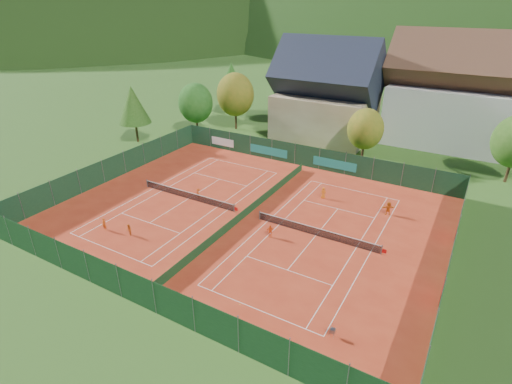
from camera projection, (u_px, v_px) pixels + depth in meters
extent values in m
plane|color=#2C561B|center=(247.00, 216.00, 43.06)|extent=(600.00, 600.00, 0.00)
cube|color=#B3321A|center=(247.00, 216.00, 43.04)|extent=(40.00, 32.00, 0.01)
cube|color=white|center=(242.00, 165.00, 55.87)|extent=(10.97, 0.06, 0.00)
cube|color=white|center=(108.00, 249.00, 37.40)|extent=(10.97, 0.06, 0.00)
cube|color=white|center=(153.00, 189.00, 49.10)|extent=(0.06, 23.77, 0.00)
cube|color=white|center=(227.00, 210.00, 44.17)|extent=(0.06, 23.77, 0.00)
cube|color=white|center=(162.00, 191.00, 48.49)|extent=(0.06, 23.77, 0.00)
cube|color=white|center=(217.00, 207.00, 44.79)|extent=(0.06, 23.77, 0.00)
cube|color=white|center=(220.00, 179.00, 51.61)|extent=(8.23, 0.06, 0.00)
cube|color=white|center=(150.00, 223.00, 41.66)|extent=(8.23, 0.06, 0.00)
cube|color=white|center=(188.00, 199.00, 46.64)|extent=(0.06, 12.80, 0.00)
cube|color=white|center=(353.00, 190.00, 48.68)|extent=(10.97, 0.06, 0.00)
cube|color=white|center=(256.00, 309.00, 30.21)|extent=(10.97, 0.06, 0.00)
cube|color=white|center=(267.00, 221.00, 41.91)|extent=(0.06, 23.77, 0.00)
cube|color=white|center=(371.00, 252.00, 36.98)|extent=(0.06, 23.77, 0.00)
cube|color=white|center=(279.00, 225.00, 41.30)|extent=(0.06, 23.77, 0.00)
cube|color=white|center=(356.00, 247.00, 37.60)|extent=(0.06, 23.77, 0.00)
cube|color=white|center=(338.00, 209.00, 44.42)|extent=(8.23, 0.06, 0.00)
cube|color=white|center=(287.00, 270.00, 34.47)|extent=(8.23, 0.06, 0.00)
cube|color=white|center=(316.00, 236.00, 39.45)|extent=(0.06, 12.80, 0.00)
cylinder|color=#59595B|center=(147.00, 183.00, 49.29)|extent=(0.10, 0.10, 1.02)
cylinder|color=#59595B|center=(234.00, 208.00, 43.54)|extent=(0.10, 0.10, 1.02)
cube|color=black|center=(188.00, 195.00, 46.44)|extent=(12.80, 0.02, 0.86)
cube|color=white|center=(188.00, 192.00, 46.25)|extent=(12.80, 0.04, 0.06)
cube|color=red|center=(236.00, 209.00, 43.46)|extent=(0.40, 0.04, 0.40)
cylinder|color=#59595B|center=(260.00, 215.00, 42.10)|extent=(0.10, 0.10, 1.02)
cylinder|color=#59595B|center=(382.00, 250.00, 36.35)|extent=(0.10, 0.10, 1.02)
cube|color=black|center=(316.00, 232.00, 39.25)|extent=(12.80, 0.02, 0.86)
cube|color=white|center=(316.00, 228.00, 39.06)|extent=(12.80, 0.04, 0.06)
cube|color=red|center=(384.00, 251.00, 36.27)|extent=(0.40, 0.04, 0.40)
cube|color=#163D1D|center=(247.00, 212.00, 42.83)|extent=(0.03, 28.80, 1.00)
cube|color=#143821|center=(307.00, 156.00, 54.82)|extent=(40.00, 0.04, 3.00)
cube|color=teal|center=(268.00, 151.00, 57.60)|extent=(6.00, 0.03, 1.20)
cube|color=teal|center=(334.00, 164.00, 53.10)|extent=(6.00, 0.03, 1.20)
cube|color=silver|center=(223.00, 142.00, 61.19)|extent=(4.00, 0.03, 1.20)
cube|color=#14371A|center=(136.00, 289.00, 29.96)|extent=(40.00, 0.04, 3.00)
cube|color=#163D22|center=(114.00, 167.00, 51.37)|extent=(0.04, 32.00, 3.00)
cube|color=#14371C|center=(450.00, 259.00, 33.40)|extent=(0.04, 32.00, 3.00)
cube|color=#B21414|center=(442.00, 289.00, 30.45)|extent=(0.03, 3.00, 1.20)
cube|color=#B21414|center=(457.00, 229.00, 38.22)|extent=(0.03, 3.00, 1.20)
cube|color=beige|center=(325.00, 116.00, 66.16)|extent=(15.00, 12.00, 7.00)
cube|color=#1E2333|center=(328.00, 75.00, 63.29)|extent=(16.20, 12.00, 12.00)
cube|color=silver|center=(455.00, 117.00, 61.84)|extent=(20.00, 11.00, 9.00)
cube|color=brown|center=(466.00, 68.00, 58.64)|extent=(21.60, 11.00, 11.00)
cylinder|color=#4B311B|center=(197.00, 126.00, 67.85)|extent=(0.36, 0.36, 2.80)
ellipsoid|color=#215D1A|center=(196.00, 103.00, 66.09)|extent=(5.72, 5.72, 6.58)
cylinder|color=#412A17|center=(236.00, 120.00, 70.64)|extent=(0.36, 0.36, 3.15)
ellipsoid|color=olive|center=(235.00, 95.00, 68.65)|extent=(6.44, 6.44, 7.40)
cylinder|color=#402D17|center=(232.00, 105.00, 79.47)|extent=(0.36, 0.36, 3.50)
cone|color=#225E1A|center=(232.00, 80.00, 77.27)|extent=(5.60, 5.60, 6.50)
cylinder|color=#4C2C1B|center=(362.00, 153.00, 56.90)|extent=(0.36, 0.36, 2.45)
ellipsoid|color=olive|center=(365.00, 129.00, 55.36)|extent=(5.01, 5.01, 5.76)
cylinder|color=#4B311A|center=(508.00, 172.00, 50.29)|extent=(0.36, 0.36, 2.80)
cylinder|color=#442E18|center=(137.00, 132.00, 64.26)|extent=(0.36, 0.36, 3.15)
cone|color=#295418|center=(133.00, 105.00, 62.27)|extent=(5.04, 5.04, 5.85)
ellipsoid|color=black|center=(473.00, 94.00, 290.30)|extent=(440.00, 440.00, 242.00)
ellipsoid|color=black|center=(99.00, 86.00, 281.95)|extent=(340.00, 340.00, 204.00)
cylinder|color=slate|center=(329.00, 333.00, 27.54)|extent=(0.02, 0.02, 0.80)
cylinder|color=slate|center=(334.00, 334.00, 27.40)|extent=(0.02, 0.02, 0.80)
cylinder|color=slate|center=(331.00, 330.00, 27.77)|extent=(0.02, 0.02, 0.80)
cylinder|color=slate|center=(335.00, 332.00, 27.64)|extent=(0.02, 0.02, 0.80)
cube|color=slate|center=(333.00, 331.00, 27.52)|extent=(0.34, 0.34, 0.30)
ellipsoid|color=#CCD833|center=(333.00, 330.00, 27.51)|extent=(0.28, 0.28, 0.16)
sphere|color=#CCD833|center=(167.00, 214.00, 43.35)|extent=(0.07, 0.07, 0.07)
sphere|color=#CCD833|center=(240.00, 304.00, 30.61)|extent=(0.07, 0.07, 0.07)
sphere|color=#CCD833|center=(260.00, 205.00, 45.27)|extent=(0.07, 0.07, 0.07)
sphere|color=#CCD833|center=(264.00, 181.00, 51.09)|extent=(0.07, 0.07, 0.07)
sphere|color=#CCD833|center=(329.00, 240.00, 38.62)|extent=(0.07, 0.07, 0.07)
imported|color=#DB5213|center=(104.00, 224.00, 40.16)|extent=(0.50, 0.34, 1.31)
imported|color=#CE5412|center=(129.00, 230.00, 39.27)|extent=(0.74, 0.72, 1.21)
imported|color=#CE4412|center=(198.00, 193.00, 46.48)|extent=(0.92, 0.72, 1.25)
imported|color=#F45615|center=(270.00, 231.00, 38.96)|extent=(0.83, 0.73, 1.35)
imported|color=orange|center=(323.00, 193.00, 46.48)|extent=(0.80, 0.73, 1.38)
imported|color=#D56112|center=(388.00, 208.00, 42.96)|extent=(1.44, 1.12, 1.52)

